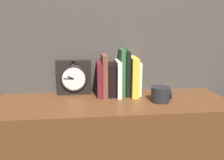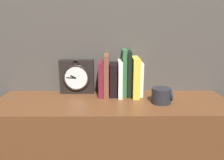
% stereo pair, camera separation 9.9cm
% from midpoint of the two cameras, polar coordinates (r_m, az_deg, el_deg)
% --- Properties ---
extents(wall_back, '(6.00, 0.05, 2.60)m').
position_cam_midpoint_polar(wall_back, '(1.27, 2.25, 17.74)').
color(wall_back, '#47423D').
rests_on(wall_back, ground_plane).
extents(clock, '(0.19, 0.06, 0.20)m').
position_cam_midpoint_polar(clock, '(1.24, -6.91, 0.83)').
color(clock, black).
rests_on(clock, bookshelf).
extents(book_slot0_maroon, '(0.03, 0.14, 0.19)m').
position_cam_midpoint_polar(book_slot0_maroon, '(1.20, -0.40, 0.31)').
color(book_slot0_maroon, maroon).
rests_on(book_slot0_maroon, bookshelf).
extents(book_slot1_brown, '(0.03, 0.15, 0.23)m').
position_cam_midpoint_polar(book_slot1_brown, '(1.19, 0.92, 1.20)').
color(book_slot1_brown, brown).
rests_on(book_slot1_brown, bookshelf).
extents(book_slot2_black, '(0.04, 0.13, 0.18)m').
position_cam_midpoint_polar(book_slot2_black, '(1.21, 2.69, 0.15)').
color(book_slot2_black, black).
rests_on(book_slot2_black, bookshelf).
extents(book_slot3_white, '(0.02, 0.15, 0.19)m').
position_cam_midpoint_polar(book_slot3_white, '(1.20, 4.46, 0.38)').
color(book_slot3_white, white).
rests_on(book_slot3_white, bookshelf).
extents(book_slot4_green, '(0.02, 0.11, 0.25)m').
position_cam_midpoint_polar(book_slot4_green, '(1.21, 5.59, 1.96)').
color(book_slot4_green, '#2C6635').
rests_on(book_slot4_green, bookshelf).
extents(book_slot5_black, '(0.02, 0.13, 0.25)m').
position_cam_midpoint_polar(book_slot5_black, '(1.21, 6.75, 1.72)').
color(book_slot5_black, black).
rests_on(book_slot5_black, bookshelf).
extents(book_slot6_yellow, '(0.04, 0.16, 0.21)m').
position_cam_midpoint_polar(book_slot6_yellow, '(1.20, 8.44, 0.79)').
color(book_slot6_yellow, yellow).
rests_on(book_slot6_yellow, bookshelf).
extents(book_slot7_white, '(0.02, 0.12, 0.18)m').
position_cam_midpoint_polar(book_slot7_white, '(1.23, 9.74, 0.33)').
color(book_slot7_white, white).
rests_on(book_slot7_white, bookshelf).
extents(mug, '(0.10, 0.10, 0.08)m').
position_cam_midpoint_polar(mug, '(1.13, 15.32, -4.00)').
color(mug, '#232328').
rests_on(mug, bookshelf).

